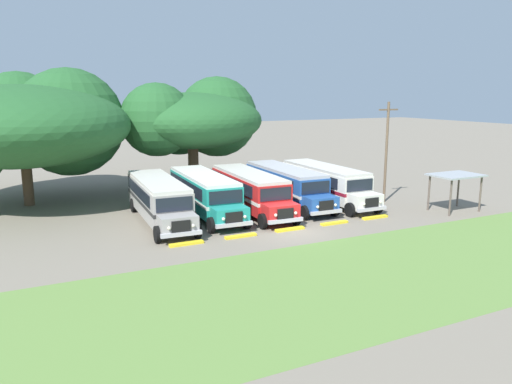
{
  "coord_description": "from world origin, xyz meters",
  "views": [
    {
      "loc": [
        -15.18,
        -25.55,
        8.5
      ],
      "look_at": [
        0.0,
        5.07,
        1.6
      ],
      "focal_mm": 34.51,
      "sensor_mm": 36.0,
      "label": 1
    }
  ],
  "objects_px": {
    "parked_bus_slot_2": "(250,189)",
    "secondary_tree": "(24,125)",
    "broad_shade_tree": "(192,120)",
    "parked_bus_slot_0": "(159,198)",
    "utility_pole": "(386,150)",
    "waiting_shelter": "(456,178)",
    "parked_bus_slot_4": "(326,182)",
    "parked_bus_slot_1": "(205,192)",
    "parked_bus_slot_3": "(286,184)"
  },
  "relations": [
    {
      "from": "parked_bus_slot_2",
      "to": "broad_shade_tree",
      "type": "bearing_deg",
      "value": -173.99
    },
    {
      "from": "parked_bus_slot_2",
      "to": "utility_pole",
      "type": "height_order",
      "value": "utility_pole"
    },
    {
      "from": "parked_bus_slot_0",
      "to": "broad_shade_tree",
      "type": "bearing_deg",
      "value": 153.1
    },
    {
      "from": "parked_bus_slot_4",
      "to": "parked_bus_slot_3",
      "type": "bearing_deg",
      "value": -100.35
    },
    {
      "from": "parked_bus_slot_0",
      "to": "parked_bus_slot_4",
      "type": "height_order",
      "value": "same"
    },
    {
      "from": "parked_bus_slot_1",
      "to": "utility_pole",
      "type": "bearing_deg",
      "value": 81.95
    },
    {
      "from": "parked_bus_slot_0",
      "to": "parked_bus_slot_3",
      "type": "distance_m",
      "value": 10.29
    },
    {
      "from": "parked_bus_slot_1",
      "to": "broad_shade_tree",
      "type": "bearing_deg",
      "value": 167.72
    },
    {
      "from": "broad_shade_tree",
      "to": "utility_pole",
      "type": "bearing_deg",
      "value": -48.49
    },
    {
      "from": "parked_bus_slot_1",
      "to": "parked_bus_slot_0",
      "type": "bearing_deg",
      "value": -78.33
    },
    {
      "from": "parked_bus_slot_1",
      "to": "parked_bus_slot_4",
      "type": "relative_size",
      "value": 1.0
    },
    {
      "from": "parked_bus_slot_2",
      "to": "waiting_shelter",
      "type": "height_order",
      "value": "parked_bus_slot_2"
    },
    {
      "from": "parked_bus_slot_3",
      "to": "utility_pole",
      "type": "xyz_separation_m",
      "value": [
        7.29,
        -2.85,
        2.59
      ]
    },
    {
      "from": "parked_bus_slot_0",
      "to": "waiting_shelter",
      "type": "relative_size",
      "value": 3.03
    },
    {
      "from": "parked_bus_slot_0",
      "to": "utility_pole",
      "type": "xyz_separation_m",
      "value": [
        17.55,
        -2.12,
        2.59
      ]
    },
    {
      "from": "parked_bus_slot_2",
      "to": "broad_shade_tree",
      "type": "xyz_separation_m",
      "value": [
        -0.58,
        10.73,
        4.52
      ]
    },
    {
      "from": "parked_bus_slot_0",
      "to": "secondary_tree",
      "type": "bearing_deg",
      "value": -139.49
    },
    {
      "from": "broad_shade_tree",
      "to": "parked_bus_slot_1",
      "type": "bearing_deg",
      "value": -104.98
    },
    {
      "from": "parked_bus_slot_4",
      "to": "secondary_tree",
      "type": "bearing_deg",
      "value": -114.04
    },
    {
      "from": "utility_pole",
      "to": "secondary_tree",
      "type": "bearing_deg",
      "value": 154.34
    },
    {
      "from": "parked_bus_slot_0",
      "to": "parked_bus_slot_4",
      "type": "relative_size",
      "value": 1.0
    },
    {
      "from": "parked_bus_slot_1",
      "to": "waiting_shelter",
      "type": "distance_m",
      "value": 18.19
    },
    {
      "from": "parked_bus_slot_2",
      "to": "waiting_shelter",
      "type": "bearing_deg",
      "value": 66.31
    },
    {
      "from": "parked_bus_slot_0",
      "to": "parked_bus_slot_3",
      "type": "relative_size",
      "value": 1.0
    },
    {
      "from": "utility_pole",
      "to": "parked_bus_slot_2",
      "type": "bearing_deg",
      "value": 168.99
    },
    {
      "from": "parked_bus_slot_3",
      "to": "parked_bus_slot_2",
      "type": "bearing_deg",
      "value": -75.86
    },
    {
      "from": "parked_bus_slot_0",
      "to": "parked_bus_slot_1",
      "type": "bearing_deg",
      "value": 102.15
    },
    {
      "from": "parked_bus_slot_1",
      "to": "parked_bus_slot_4",
      "type": "distance_m",
      "value": 10.03
    },
    {
      "from": "parked_bus_slot_0",
      "to": "parked_bus_slot_2",
      "type": "bearing_deg",
      "value": 92.95
    },
    {
      "from": "broad_shade_tree",
      "to": "parked_bus_slot_3",
      "type": "bearing_deg",
      "value": -67.83
    },
    {
      "from": "parked_bus_slot_1",
      "to": "parked_bus_slot_2",
      "type": "bearing_deg",
      "value": 82.79
    },
    {
      "from": "parked_bus_slot_2",
      "to": "secondary_tree",
      "type": "bearing_deg",
      "value": -121.87
    },
    {
      "from": "utility_pole",
      "to": "waiting_shelter",
      "type": "height_order",
      "value": "utility_pole"
    },
    {
      "from": "broad_shade_tree",
      "to": "secondary_tree",
      "type": "xyz_separation_m",
      "value": [
        -13.79,
        -0.75,
        -0.04
      ]
    },
    {
      "from": "parked_bus_slot_2",
      "to": "parked_bus_slot_4",
      "type": "relative_size",
      "value": 1.0
    },
    {
      "from": "parked_bus_slot_1",
      "to": "utility_pole",
      "type": "height_order",
      "value": "utility_pole"
    },
    {
      "from": "parked_bus_slot_3",
      "to": "secondary_tree",
      "type": "distance_m",
      "value": 20.59
    },
    {
      "from": "parked_bus_slot_4",
      "to": "waiting_shelter",
      "type": "relative_size",
      "value": 3.02
    },
    {
      "from": "parked_bus_slot_3",
      "to": "waiting_shelter",
      "type": "bearing_deg",
      "value": 54.84
    },
    {
      "from": "secondary_tree",
      "to": "waiting_shelter",
      "type": "relative_size",
      "value": 4.71
    },
    {
      "from": "parked_bus_slot_0",
      "to": "utility_pole",
      "type": "relative_size",
      "value": 1.39
    },
    {
      "from": "parked_bus_slot_2",
      "to": "secondary_tree",
      "type": "distance_m",
      "value": 18.06
    },
    {
      "from": "parked_bus_slot_2",
      "to": "secondary_tree",
      "type": "xyz_separation_m",
      "value": [
        -14.37,
        9.98,
        4.48
      ]
    },
    {
      "from": "parked_bus_slot_0",
      "to": "utility_pole",
      "type": "bearing_deg",
      "value": 86.28
    },
    {
      "from": "parked_bus_slot_1",
      "to": "parked_bus_slot_3",
      "type": "xyz_separation_m",
      "value": [
        6.78,
        0.18,
        0.0
      ]
    },
    {
      "from": "parked_bus_slot_2",
      "to": "waiting_shelter",
      "type": "xyz_separation_m",
      "value": [
        13.35,
        -6.69,
        0.87
      ]
    },
    {
      "from": "parked_bus_slot_0",
      "to": "utility_pole",
      "type": "distance_m",
      "value": 17.87
    },
    {
      "from": "secondary_tree",
      "to": "parked_bus_slot_3",
      "type": "bearing_deg",
      "value": -27.32
    },
    {
      "from": "secondary_tree",
      "to": "waiting_shelter",
      "type": "distance_m",
      "value": 32.55
    },
    {
      "from": "parked_bus_slot_2",
      "to": "broad_shade_tree",
      "type": "height_order",
      "value": "broad_shade_tree"
    }
  ]
}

